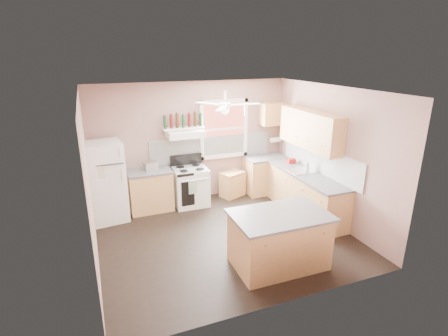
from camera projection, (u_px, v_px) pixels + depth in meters
name	position (u px, v px, depth m)	size (l,w,h in m)	color
floor	(225.00, 236.00, 6.56)	(4.50, 4.50, 0.00)	black
ceiling	(225.00, 90.00, 5.71)	(4.50, 4.50, 0.00)	white
wall_back	(192.00, 142.00, 7.92)	(4.50, 0.05, 2.70)	#8D695F
wall_right	(331.00, 155.00, 6.92)	(0.05, 4.00, 2.70)	#8D695F
wall_left	(87.00, 186.00, 5.34)	(0.05, 4.00, 2.70)	#8D695F
backsplash_back	(211.00, 148.00, 8.10)	(2.90, 0.03, 0.55)	white
backsplash_right	(320.00, 159.00, 7.23)	(0.03, 2.60, 0.55)	white
window_view	(224.00, 129.00, 8.06)	(1.00, 0.02, 1.20)	brown
window_frame	(224.00, 129.00, 8.04)	(1.16, 0.07, 1.36)	white
refrigerator	(106.00, 182.00, 6.98)	(0.69, 0.68, 1.64)	white
base_cabinet_left	(151.00, 191.00, 7.56)	(0.90, 0.60, 0.86)	#B08549
counter_left	(149.00, 171.00, 7.41)	(0.92, 0.62, 0.04)	#515153
toaster	(151.00, 166.00, 7.41)	(0.28, 0.16, 0.18)	silver
stove	(191.00, 187.00, 7.81)	(0.74, 0.64, 0.86)	white
range_hood	(185.00, 134.00, 7.51)	(0.78, 0.50, 0.14)	white
bottle_shelf	(184.00, 128.00, 7.59)	(0.90, 0.26, 0.03)	white
cart	(232.00, 185.00, 8.33)	(0.55, 0.37, 0.55)	#B08549
base_cabinet_corner	(266.00, 175.00, 8.53)	(1.00, 0.60, 0.86)	#B08549
base_cabinet_right	(305.00, 195.00, 7.37)	(0.60, 2.20, 0.86)	#B08549
counter_corner	(266.00, 157.00, 8.39)	(1.02, 0.62, 0.04)	#515153
counter_right	(307.00, 175.00, 7.22)	(0.62, 2.22, 0.04)	#515153
sink	(301.00, 171.00, 7.39)	(0.55, 0.45, 0.03)	silver
faucet	(308.00, 167.00, 7.42)	(0.03, 0.03, 0.14)	silver
upper_cabinet_right	(310.00, 129.00, 7.16)	(0.33, 1.80, 0.76)	#B08549
upper_cabinet_corner	(273.00, 114.00, 8.25)	(0.60, 0.33, 0.52)	#B08549
paper_towel	(276.00, 140.00, 8.52)	(0.12, 0.12, 0.26)	white
island	(279.00, 241.00, 5.57)	(1.43, 0.90, 0.86)	#B08549
island_top	(280.00, 215.00, 5.43)	(1.51, 0.99, 0.04)	#515153
ceiling_fan_hub	(225.00, 105.00, 5.78)	(0.20, 0.20, 0.08)	white
soap_bottle	(307.00, 165.00, 7.36)	(0.09, 0.09, 0.24)	silver
red_caddy	(291.00, 161.00, 7.89)	(0.18, 0.12, 0.10)	#A7140E
wine_bottles	(183.00, 121.00, 7.54)	(0.86, 0.06, 0.31)	#143819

